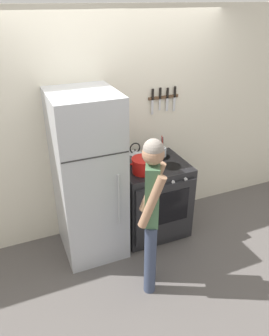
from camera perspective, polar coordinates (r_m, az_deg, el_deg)
ground_plane at (r=4.38m, az=-2.63°, el=-8.83°), size 14.00×14.00×0.00m
wall_back at (r=3.79m, az=-3.20°, el=7.13°), size 10.00×0.06×2.55m
refrigerator at (r=3.48m, az=-8.06°, el=-1.69°), size 0.65×0.75×1.82m
stove_range at (r=3.93m, az=3.19°, el=-5.26°), size 0.78×0.71×0.91m
dutch_oven_pot at (r=3.52m, az=1.60°, el=0.49°), size 0.31×0.26×0.19m
tea_kettle at (r=3.75m, az=0.11°, el=2.12°), size 0.21×0.17×0.24m
utensil_jar at (r=3.90m, az=4.89°, el=2.93°), size 0.09×0.09×0.27m
person at (r=2.95m, az=3.00°, el=-7.33°), size 0.35×0.39×1.60m
wall_knife_strip at (r=3.87m, az=5.10°, el=12.26°), size 0.38×0.03×0.30m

